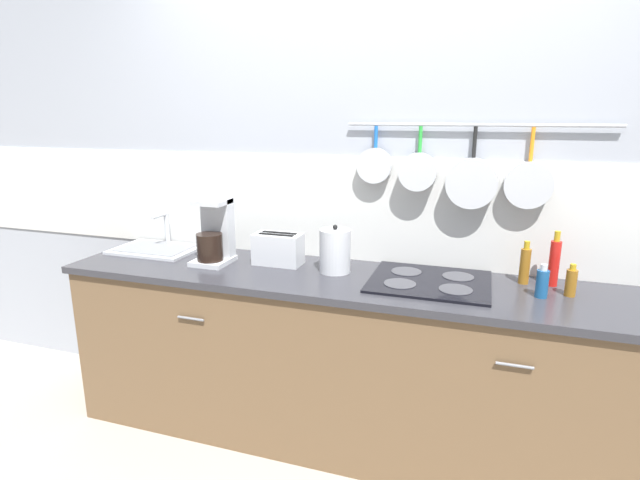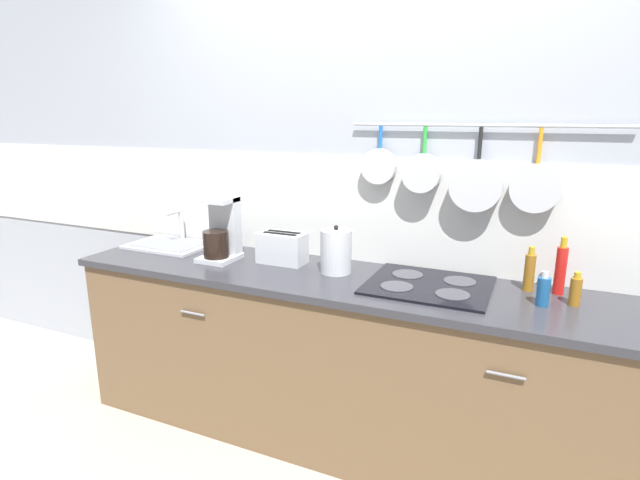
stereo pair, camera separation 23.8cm
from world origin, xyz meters
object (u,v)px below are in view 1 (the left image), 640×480
(bottle_vinegar, at_px, (554,262))
(bottle_cooking_wine, at_px, (525,265))
(kettle, at_px, (335,251))
(bottle_sesame_oil, at_px, (571,282))
(bottle_olive_oil, at_px, (542,283))
(coffee_maker, at_px, (215,236))
(toaster, at_px, (278,249))

(bottle_vinegar, bearing_deg, bottle_cooking_wine, -175.61)
(kettle, bearing_deg, bottle_sesame_oil, -0.28)
(kettle, relative_size, bottle_cooking_wine, 1.19)
(bottle_sesame_oil, bearing_deg, bottle_olive_oil, -154.93)
(bottle_cooking_wine, relative_size, bottle_sesame_oil, 1.41)
(coffee_maker, distance_m, kettle, 0.65)
(kettle, relative_size, bottle_sesame_oil, 1.68)
(kettle, bearing_deg, bottle_cooking_wine, 6.97)
(coffee_maker, bearing_deg, bottle_cooking_wine, 5.38)
(bottle_cooking_wine, xyz_separation_m, bottle_olive_oil, (0.06, -0.17, -0.02))
(coffee_maker, bearing_deg, toaster, 11.77)
(bottle_olive_oil, bearing_deg, kettle, 176.28)
(coffee_maker, xyz_separation_m, bottle_sesame_oil, (1.70, 0.03, -0.08))
(coffee_maker, xyz_separation_m, kettle, (0.65, 0.04, -0.03))
(bottle_cooking_wine, bearing_deg, coffee_maker, -174.62)
(bottle_sesame_oil, bearing_deg, toaster, 178.43)
(toaster, relative_size, bottle_vinegar, 1.04)
(kettle, xyz_separation_m, bottle_vinegar, (1.00, 0.12, 0.00))
(bottle_cooking_wine, relative_size, bottle_vinegar, 0.79)
(coffee_maker, bearing_deg, bottle_sesame_oil, 1.04)
(kettle, distance_m, bottle_vinegar, 1.00)
(coffee_maker, height_order, bottle_vinegar, coffee_maker)
(toaster, bearing_deg, bottle_cooking_wine, 3.58)
(bottle_vinegar, distance_m, bottle_sesame_oil, 0.14)
(coffee_maker, height_order, bottle_cooking_wine, coffee_maker)
(bottle_sesame_oil, bearing_deg, bottle_cooking_wine, 148.05)
(bottle_cooking_wine, bearing_deg, kettle, -173.03)
(toaster, bearing_deg, bottle_olive_oil, -4.26)
(toaster, xyz_separation_m, bottle_olive_oil, (1.25, -0.09, -0.02))
(coffee_maker, distance_m, bottle_cooking_wine, 1.53)
(kettle, xyz_separation_m, bottle_olive_oil, (0.94, -0.06, -0.04))
(kettle, height_order, bottle_olive_oil, kettle)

